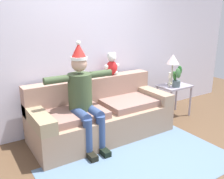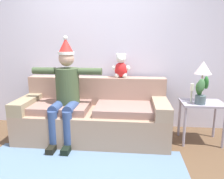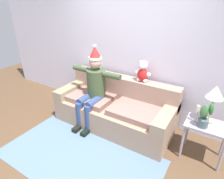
# 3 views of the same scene
# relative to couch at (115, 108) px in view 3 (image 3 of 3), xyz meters

# --- Properties ---
(ground_plane) EXTENTS (10.00, 10.00, 0.00)m
(ground_plane) POSITION_rel_couch_xyz_m (0.00, -1.02, -0.34)
(ground_plane) COLOR brown
(back_wall) EXTENTS (7.00, 0.10, 2.70)m
(back_wall) POSITION_rel_couch_xyz_m (0.00, 0.53, 1.01)
(back_wall) COLOR silver
(back_wall) RESTS_ON ground_plane
(couch) EXTENTS (2.19, 0.92, 0.88)m
(couch) POSITION_rel_couch_xyz_m (0.00, 0.00, 0.00)
(couch) COLOR #9B7E66
(couch) RESTS_ON ground_plane
(person_seated) EXTENTS (1.02, 0.77, 1.51)m
(person_seated) POSITION_rel_couch_xyz_m (-0.37, -0.17, 0.43)
(person_seated) COLOR #3D4F31
(person_seated) RESTS_ON ground_plane
(teddy_bear) EXTENTS (0.29, 0.17, 0.38)m
(teddy_bear) POSITION_rel_couch_xyz_m (0.39, 0.28, 0.71)
(teddy_bear) COLOR red
(teddy_bear) RESTS_ON couch
(side_table) EXTENTS (0.58, 0.41, 0.60)m
(side_table) POSITION_rel_couch_xyz_m (1.57, -0.06, 0.16)
(side_table) COLOR #9B95A7
(side_table) RESTS_ON ground_plane
(table_lamp) EXTENTS (0.24, 0.24, 0.57)m
(table_lamp) POSITION_rel_couch_xyz_m (1.56, 0.03, 0.71)
(table_lamp) COLOR #B0AE8C
(table_lamp) RESTS_ON side_table
(potted_plant) EXTENTS (0.18, 0.21, 0.40)m
(potted_plant) POSITION_rel_couch_xyz_m (1.51, -0.15, 0.43)
(potted_plant) COLOR #4D6065
(potted_plant) RESTS_ON side_table
(candle_tall) EXTENTS (0.04, 0.04, 0.27)m
(candle_tall) POSITION_rel_couch_xyz_m (1.40, -0.08, 0.43)
(candle_tall) COLOR beige
(candle_tall) RESTS_ON side_table
(area_rug) EXTENTS (2.45, 1.32, 0.01)m
(area_rug) POSITION_rel_couch_xyz_m (0.00, -1.07, -0.33)
(area_rug) COLOR slate
(area_rug) RESTS_ON ground_plane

